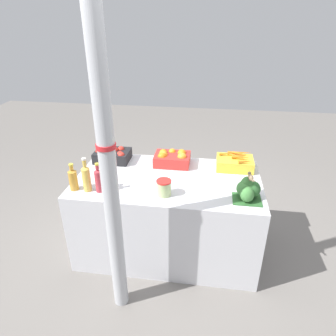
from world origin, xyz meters
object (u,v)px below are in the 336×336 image
object	(u,v)px
juice_bottle_ruby	(99,180)
pickle_jar	(164,188)
support_pole	(107,153)
juice_bottle_golden	(86,177)
orange_crate	(172,158)
sparrow_bird	(251,177)
apple_crate	(112,155)
carrot_crate	(235,163)
juice_bottle_amber	(73,179)
broccoli_pile	(248,190)

from	to	relation	value
juice_bottle_ruby	pickle_jar	distance (m)	0.53
support_pole	juice_bottle_golden	size ratio (longest dim) A/B	8.98
orange_crate	sparrow_bird	size ratio (longest dim) A/B	2.46
apple_crate	juice_bottle_golden	xyz separation A→B (m)	(-0.03, -0.57, 0.06)
carrot_crate	juice_bottle_ruby	bearing A→B (deg)	-152.48
carrot_crate	juice_bottle_golden	distance (m)	1.34
juice_bottle_amber	juice_bottle_golden	world-z (taller)	juice_bottle_golden
sparrow_bird	pickle_jar	bearing A→B (deg)	79.98
juice_bottle_golden	juice_bottle_ruby	size ratio (longest dim) A/B	1.15
juice_bottle_golden	pickle_jar	bearing A→B (deg)	1.96
support_pole	juice_bottle_amber	bearing A→B (deg)	139.32
juice_bottle_ruby	sparrow_bird	xyz separation A→B (m)	(1.18, 0.03, 0.10)
orange_crate	broccoli_pile	distance (m)	0.84
carrot_crate	sparrow_bird	distance (m)	0.57
juice_bottle_amber	sparrow_bird	world-z (taller)	sparrow_bird
orange_crate	pickle_jar	xyz separation A→B (m)	(0.01, -0.55, 0.00)
sparrow_bird	juice_bottle_amber	bearing A→B (deg)	80.51
apple_crate	sparrow_bird	distance (m)	1.37
apple_crate	pickle_jar	xyz separation A→B (m)	(0.60, -0.55, 0.00)
juice_bottle_amber	juice_bottle_ruby	size ratio (longest dim) A/B	0.92
carrot_crate	sparrow_bird	bearing A→B (deg)	-82.82
carrot_crate	pickle_jar	distance (m)	0.80
support_pole	juice_bottle_golden	bearing A→B (deg)	131.04
support_pole	carrot_crate	xyz separation A→B (m)	(0.87, 0.97, -0.47)
support_pole	broccoli_pile	bearing A→B (deg)	25.79
juice_bottle_golden	sparrow_bird	size ratio (longest dim) A/B	2.14
support_pole	carrot_crate	bearing A→B (deg)	48.14
support_pole	orange_crate	xyz separation A→B (m)	(0.27, 0.97, -0.47)
orange_crate	broccoli_pile	size ratio (longest dim) A/B	1.51
juice_bottle_ruby	orange_crate	bearing A→B (deg)	48.31
pickle_jar	sparrow_bird	bearing A→B (deg)	0.66
apple_crate	juice_bottle_amber	xyz separation A→B (m)	(-0.14, -0.57, 0.04)
juice_bottle_amber	broccoli_pile	bearing A→B (deg)	2.45
sparrow_bird	juice_bottle_golden	bearing A→B (deg)	80.62
juice_bottle_ruby	pickle_jar	xyz separation A→B (m)	(0.52, 0.02, -0.04)
apple_crate	sparrow_bird	bearing A→B (deg)	-23.62
carrot_crate	support_pole	bearing A→B (deg)	-131.86
orange_crate	carrot_crate	xyz separation A→B (m)	(0.59, 0.00, -0.01)
carrot_crate	juice_bottle_ruby	world-z (taller)	juice_bottle_ruby
orange_crate	juice_bottle_ruby	xyz separation A→B (m)	(-0.51, -0.57, 0.04)
juice_bottle_golden	support_pole	bearing A→B (deg)	-48.96
orange_crate	juice_bottle_ruby	size ratio (longest dim) A/B	1.32
juice_bottle_golden	sparrow_bird	distance (m)	1.28
broccoli_pile	pickle_jar	distance (m)	0.65
orange_crate	juice_bottle_ruby	bearing A→B (deg)	-131.69
support_pole	juice_bottle_ruby	distance (m)	0.62
apple_crate	sparrow_bird	size ratio (longest dim) A/B	2.46
juice_bottle_ruby	sparrow_bird	world-z (taller)	juice_bottle_ruby
orange_crate	carrot_crate	size ratio (longest dim) A/B	1.00
juice_bottle_amber	pickle_jar	size ratio (longest dim) A/B	1.78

